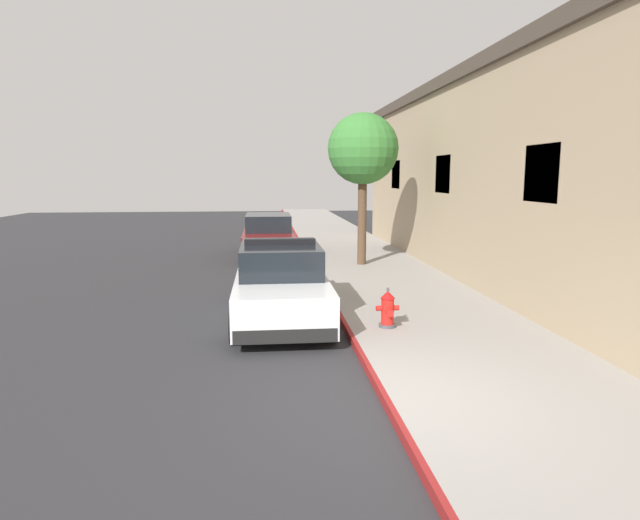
{
  "coord_description": "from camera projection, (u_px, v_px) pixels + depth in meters",
  "views": [
    {
      "loc": [
        -1.59,
        -6.48,
        2.99
      ],
      "look_at": [
        -0.28,
        6.21,
        1.0
      ],
      "focal_mm": 30.43,
      "sensor_mm": 36.0,
      "label": 1
    }
  ],
  "objects": [
    {
      "name": "police_cruiser",
      "position": [
        281.0,
        283.0,
        11.42
      ],
      "size": [
        1.94,
        4.84,
        1.68
      ],
      "color": "white",
      "rests_on": "ground"
    },
    {
      "name": "curb_painted_edge",
      "position": [
        315.0,
        271.0,
        16.81
      ],
      "size": [
        0.08,
        60.0,
        0.14
      ],
      "primitive_type": "cube",
      "color": "maroon",
      "rests_on": "ground"
    },
    {
      "name": "street_tree",
      "position": [
        363.0,
        150.0,
        17.07
      ],
      "size": [
        2.24,
        2.24,
        4.81
      ],
      "color": "brown",
      "rests_on": "sidewalk_pavement"
    },
    {
      "name": "ground_plane",
      "position": [
        180.0,
        279.0,
        16.42
      ],
      "size": [
        33.04,
        60.0,
        0.2
      ],
      "primitive_type": "cube",
      "color": "#2B2B2D"
    },
    {
      "name": "parked_car_silver_ahead",
      "position": [
        268.0,
        236.0,
        20.28
      ],
      "size": [
        1.94,
        4.84,
        1.56
      ],
      "color": "maroon",
      "rests_on": "ground"
    },
    {
      "name": "sidewalk_pavement",
      "position": [
        374.0,
        270.0,
        17.0
      ],
      "size": [
        3.66,
        60.0,
        0.14
      ],
      "primitive_type": "cube",
      "color": "gray",
      "rests_on": "ground"
    },
    {
      "name": "storefront_building",
      "position": [
        553.0,
        177.0,
        16.3
      ],
      "size": [
        7.1,
        20.76,
        5.88
      ],
      "color": "tan",
      "rests_on": "ground"
    },
    {
      "name": "fire_hydrant",
      "position": [
        388.0,
        309.0,
        10.24
      ],
      "size": [
        0.44,
        0.4,
        0.76
      ],
      "color": "#4C4C51",
      "rests_on": "sidewalk_pavement"
    }
  ]
}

